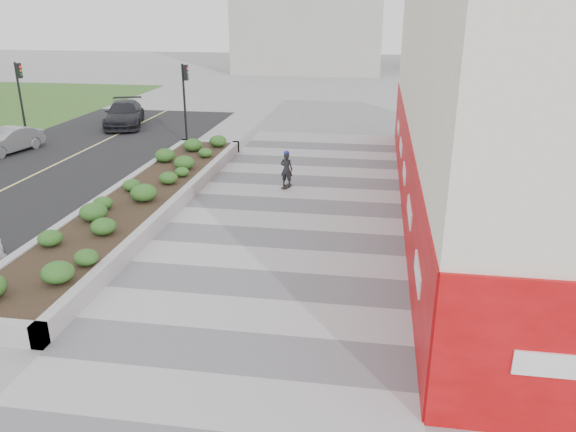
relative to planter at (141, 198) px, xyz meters
name	(u,v)px	position (x,y,z in m)	size (l,w,h in m)	color
ground	(244,318)	(5.50, -7.00, -0.42)	(160.00, 160.00, 0.00)	gray
walkway	(268,265)	(5.50, -4.00, -0.41)	(8.00, 36.00, 0.01)	#A8A8AD
building	(498,100)	(12.48, 1.98, 3.56)	(6.04, 24.08, 8.00)	beige
planter	(141,198)	(0.00, 0.00, 0.00)	(3.00, 18.00, 0.90)	#9E9EA0
traffic_signal_near	(185,92)	(-1.73, 10.50, 2.34)	(0.33, 0.28, 4.20)	black
traffic_signal_far	(20,89)	(-10.93, 10.00, 2.34)	(0.33, 0.28, 4.20)	black
manhole_cover	(285,266)	(6.00, -4.00, -0.42)	(0.44, 0.44, 0.01)	#595654
skateboarder	(287,169)	(4.86, 3.35, 0.37)	(0.57, 0.75, 1.56)	beige
car_silver	(8,141)	(-10.00, 6.93, 0.21)	(1.33, 3.81, 1.26)	gray
car_dark	(124,114)	(-7.06, 14.25, 0.34)	(2.12, 5.21, 1.51)	black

